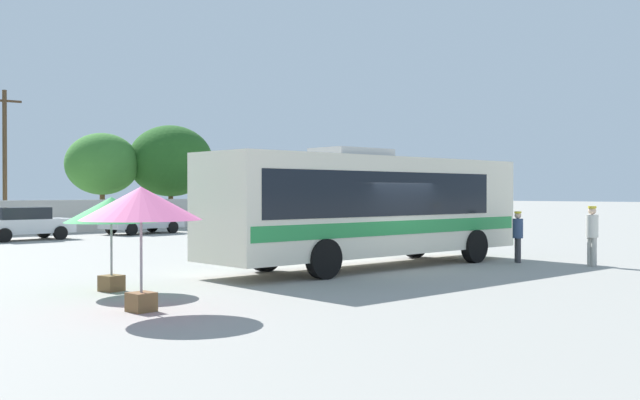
% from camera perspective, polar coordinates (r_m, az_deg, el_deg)
% --- Properties ---
extents(ground_plane, '(300.00, 300.00, 0.00)m').
position_cam_1_polar(ground_plane, '(28.60, -10.39, -3.87)').
color(ground_plane, gray).
extents(perimeter_wall, '(80.00, 0.30, 1.80)m').
position_cam_1_polar(perimeter_wall, '(41.32, -22.12, -1.27)').
color(perimeter_wall, beige).
rests_on(perimeter_wall, ground_plane).
extents(coach_bus_cream_green, '(11.29, 3.17, 3.49)m').
position_cam_1_polar(coach_bus_cream_green, '(21.60, 3.82, -0.36)').
color(coach_bus_cream_green, silver).
rests_on(coach_bus_cream_green, ground_plane).
extents(attendant_by_bus_door, '(0.46, 0.46, 1.63)m').
position_cam_1_polar(attendant_by_bus_door, '(23.89, 15.22, -2.54)').
color(attendant_by_bus_door, '#38383D').
rests_on(attendant_by_bus_door, ground_plane).
extents(passenger_waiting_on_apron, '(0.47, 0.47, 1.81)m').
position_cam_1_polar(passenger_waiting_on_apron, '(23.43, 20.51, -2.36)').
color(passenger_waiting_on_apron, '#B7B2A8').
rests_on(passenger_waiting_on_apron, ground_plane).
extents(vendor_umbrella_near_gate_pink, '(2.27, 2.27, 2.34)m').
position_cam_1_polar(vendor_umbrella_near_gate_pink, '(14.00, -13.83, -0.42)').
color(vendor_umbrella_near_gate_pink, gray).
rests_on(vendor_umbrella_near_gate_pink, ground_plane).
extents(vendor_umbrella_secondary_green, '(2.08, 2.08, 2.13)m').
position_cam_1_polar(vendor_umbrella_secondary_green, '(17.07, -16.01, -0.89)').
color(vendor_umbrella_secondary_green, gray).
rests_on(vendor_umbrella_secondary_green, ground_plane).
extents(parked_car_second_white, '(4.21, 2.00, 1.53)m').
position_cam_1_polar(parked_car_second_white, '(36.49, -22.17, -1.67)').
color(parked_car_second_white, silver).
rests_on(parked_car_second_white, ground_plane).
extents(parked_car_third_silver, '(4.48, 2.28, 1.53)m').
position_cam_1_polar(parked_car_third_silver, '(40.22, -13.66, -1.43)').
color(parked_car_third_silver, '#B7BABF').
rests_on(parked_car_third_silver, ground_plane).
extents(utility_pole_near, '(1.79, 0.42, 7.91)m').
position_cam_1_polar(utility_pole_near, '(44.16, -23.43, 3.04)').
color(utility_pole_near, '#4C3823').
rests_on(utility_pole_near, ground_plane).
extents(roadside_tree_midright, '(4.60, 4.60, 5.97)m').
position_cam_1_polar(roadside_tree_midright, '(48.14, -16.67, 2.71)').
color(roadside_tree_midright, brown).
rests_on(roadside_tree_midright, ground_plane).
extents(roadside_tree_right, '(5.50, 5.50, 6.62)m').
position_cam_1_polar(roadside_tree_right, '(48.97, -11.60, 3.01)').
color(roadside_tree_right, brown).
rests_on(roadside_tree_right, ground_plane).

